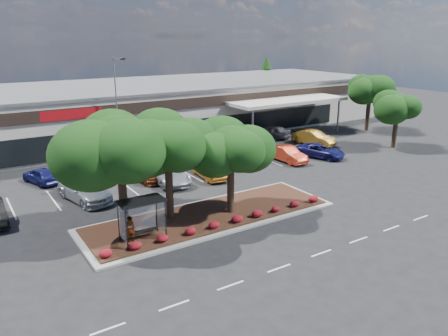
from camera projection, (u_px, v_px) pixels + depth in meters
ground at (268, 232)px, 28.39m from camera, size 160.00×160.00×0.00m
retail_store at (102, 111)px, 54.81m from camera, size 80.40×25.20×6.25m
landscape_island at (210, 216)px, 30.54m from camera, size 18.00×6.00×0.26m
lane_markings at (190, 187)px, 36.71m from camera, size 33.12×20.06×0.01m
shrub_row at (227, 221)px, 28.74m from camera, size 17.00×0.80×0.50m
bus_shelter at (141, 208)px, 26.22m from camera, size 2.75×1.55×2.59m
island_tree_west at (121, 173)px, 26.66m from camera, size 7.20×7.20×7.89m
island_tree_mid at (168, 166)px, 29.11m from camera, size 6.60×6.60×7.32m
island_tree_east at (231, 167)px, 30.09m from camera, size 5.80×5.80×6.50m
tree_east_near at (396, 119)px, 48.95m from camera, size 5.60×5.60×6.51m
tree_east_far at (369, 102)px, 57.81m from camera, size 6.40×6.40×7.62m
conifer_north_east at (266, 80)px, 80.10m from camera, size 3.96×3.96×9.00m
person_waiting at (130, 229)px, 26.24m from camera, size 0.67×0.50×1.66m
light_pole at (118, 114)px, 44.44m from camera, size 1.43×0.50×10.24m
car_1 at (84, 190)px, 33.60m from camera, size 3.50×6.03×1.64m
car_2 at (143, 171)px, 38.58m from camera, size 3.06×5.55×1.52m
car_3 at (168, 174)px, 37.62m from camera, size 2.78×5.65×1.54m
car_4 at (207, 163)px, 41.22m from camera, size 2.24×4.17×1.35m
car_5 at (208, 169)px, 39.08m from camera, size 2.13×4.99×1.60m
car_6 at (287, 154)px, 44.06m from camera, size 1.66×4.74×1.56m
car_7 at (320, 151)px, 45.57m from camera, size 4.08×5.60×1.42m
car_8 at (314, 138)px, 50.77m from camera, size 2.77×5.39×1.69m
car_9 at (41, 175)px, 37.55m from camera, size 2.87×4.44×1.40m
car_10 at (88, 168)px, 39.55m from camera, size 3.47×5.33×1.43m
car_11 at (86, 162)px, 41.48m from camera, size 2.30×4.26×1.38m
car_12 at (117, 162)px, 41.63m from camera, size 3.25×4.94×1.33m
car_13 at (152, 150)px, 46.08m from camera, size 2.26×4.87×1.38m
car_14 at (210, 143)px, 48.90m from camera, size 2.56×5.23×1.43m
car_15 at (221, 140)px, 49.45m from camera, size 3.39×6.22×1.71m
car_16 at (271, 131)px, 54.27m from camera, size 3.70×5.27×1.67m
car_17 at (311, 134)px, 53.50m from camera, size 2.90×4.35×1.38m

